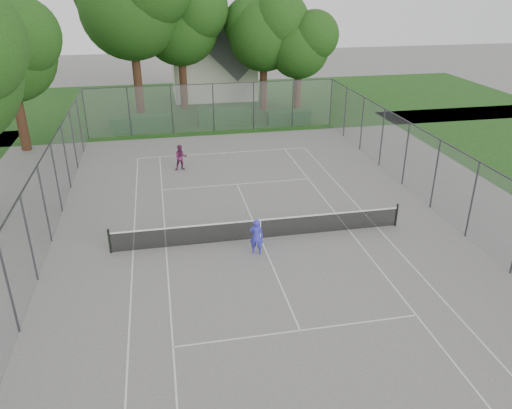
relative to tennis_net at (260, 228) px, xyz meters
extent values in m
plane|color=slate|center=(0.00, 0.00, -0.51)|extent=(120.00, 120.00, 0.00)
cube|color=#194012|center=(0.00, 26.00, -0.51)|extent=(60.00, 20.00, 0.00)
cube|color=silver|center=(0.00, 11.88, -0.50)|extent=(10.97, 0.06, 0.01)
cube|color=silver|center=(-5.49, 0.00, -0.50)|extent=(0.06, 23.77, 0.01)
cube|color=silver|center=(5.49, 0.00, -0.50)|extent=(0.06, 23.77, 0.01)
cube|color=silver|center=(-4.12, 0.00, -0.50)|extent=(0.06, 23.77, 0.01)
cube|color=silver|center=(4.12, 0.00, -0.50)|extent=(0.06, 23.77, 0.01)
cube|color=silver|center=(0.00, -6.40, -0.50)|extent=(8.23, 0.06, 0.01)
cube|color=silver|center=(0.00, 6.40, -0.50)|extent=(8.23, 0.06, 0.01)
cube|color=silver|center=(0.00, 0.00, -0.50)|extent=(0.06, 12.80, 0.01)
cube|color=silver|center=(0.00, 11.73, -0.50)|extent=(0.06, 0.30, 0.01)
cylinder|color=black|center=(-6.39, 0.00, 0.04)|extent=(0.10, 0.10, 1.10)
cylinder|color=black|center=(6.39, 0.00, 0.04)|extent=(0.10, 0.10, 1.10)
cube|color=black|center=(0.00, 0.00, -0.06)|extent=(12.67, 0.01, 0.86)
cube|color=white|center=(0.00, 0.00, 0.40)|extent=(12.77, 0.03, 0.06)
cube|color=white|center=(0.00, 0.00, -0.07)|extent=(0.05, 0.02, 0.88)
cylinder|color=#38383D|center=(-9.00, 17.00, 1.24)|extent=(0.08, 0.08, 3.50)
cylinder|color=#38383D|center=(9.00, 17.00, 1.24)|extent=(0.08, 0.08, 3.50)
cube|color=slate|center=(0.00, 17.00, 1.24)|extent=(18.00, 0.02, 3.50)
cube|color=slate|center=(-9.00, 0.00, 1.24)|extent=(0.02, 34.00, 3.50)
cube|color=slate|center=(9.00, 0.00, 1.24)|extent=(0.02, 34.00, 3.50)
cube|color=#38383D|center=(0.00, 17.00, 2.99)|extent=(18.00, 0.05, 0.05)
cube|color=#38383D|center=(-9.00, 0.00, 2.99)|extent=(0.05, 34.00, 0.05)
cube|color=#38383D|center=(9.00, 0.00, 2.99)|extent=(0.05, 34.00, 0.05)
cylinder|color=#392014|center=(-5.41, 23.18, 2.26)|extent=(0.69, 0.69, 5.54)
sphere|color=#15380F|center=(-5.41, 23.18, 7.79)|extent=(7.88, 7.88, 7.88)
cylinder|color=#392014|center=(-1.66, 24.67, 1.78)|extent=(0.64, 0.64, 4.57)
sphere|color=#15380F|center=(-1.66, 24.67, 6.34)|extent=(6.51, 6.51, 6.51)
sphere|color=#15380F|center=(-0.36, 23.69, 7.64)|extent=(5.20, 5.20, 5.20)
sphere|color=#15380F|center=(-2.80, 25.48, 7.32)|extent=(4.88, 4.88, 4.88)
cylinder|color=#392014|center=(5.00, 22.96, 1.52)|extent=(0.62, 0.62, 4.06)
sphere|color=#15380F|center=(5.00, 22.96, 5.57)|extent=(5.77, 5.77, 5.77)
sphere|color=#15380F|center=(6.16, 22.09, 6.72)|extent=(4.62, 4.62, 4.62)
sphere|color=#15380F|center=(3.99, 23.68, 6.43)|extent=(4.33, 4.33, 4.33)
cylinder|color=#392014|center=(7.68, 21.69, 1.23)|extent=(0.59, 0.59, 3.48)
sphere|color=#15380F|center=(7.68, 21.69, 4.71)|extent=(4.95, 4.95, 4.95)
sphere|color=#15380F|center=(8.68, 20.94, 5.70)|extent=(3.96, 3.96, 3.96)
sphere|color=#15380F|center=(6.82, 22.31, 5.45)|extent=(3.72, 3.72, 3.72)
cylinder|color=#392014|center=(-12.76, 15.14, 1.53)|extent=(0.62, 0.62, 4.08)
sphere|color=#15380F|center=(-12.76, 15.14, 5.60)|extent=(5.80, 5.80, 5.80)
sphere|color=#15380F|center=(-11.60, 14.27, 6.76)|extent=(4.64, 4.64, 4.64)
cube|color=#154416|center=(-5.20, 18.22, 0.06)|extent=(4.56, 1.37, 1.14)
cube|color=#154416|center=(1.02, 18.68, 0.12)|extent=(4.02, 1.15, 1.26)
cube|color=#154416|center=(5.96, 18.05, -0.01)|extent=(3.33, 1.22, 1.00)
cube|color=beige|center=(1.40, 28.61, 2.29)|extent=(7.46, 5.59, 5.59)
cube|color=#515157|center=(1.40, 28.61, 5.08)|extent=(7.38, 5.78, 7.38)
imported|color=#3738D0|center=(-0.42, -1.20, 0.27)|extent=(0.67, 0.55, 1.57)
imported|color=#65214B|center=(-2.88, 9.28, 0.26)|extent=(0.80, 0.65, 1.54)
camera|label=1|loc=(-3.96, -18.94, 10.05)|focal=35.00mm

